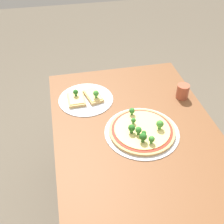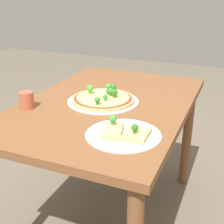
{
  "view_description": "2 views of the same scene",
  "coord_description": "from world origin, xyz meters",
  "px_view_note": "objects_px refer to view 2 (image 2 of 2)",
  "views": [
    {
      "loc": [
        0.93,
        -0.32,
        1.7
      ],
      "look_at": [
        -0.16,
        -0.09,
        0.76
      ],
      "focal_mm": 45.0,
      "sensor_mm": 36.0,
      "label": 1
    },
    {
      "loc": [
        -1.36,
        -0.6,
        1.3
      ],
      "look_at": [
        -0.16,
        -0.09,
        0.76
      ],
      "focal_mm": 50.0,
      "sensor_mm": 36.0,
      "label": 2
    }
  ],
  "objects_px": {
    "dining_table": "(107,120)",
    "drinking_cup": "(27,100)",
    "pizza_tray_slice": "(124,133)",
    "pizza_tray_whole": "(103,98)"
  },
  "relations": [
    {
      "from": "dining_table",
      "to": "pizza_tray_slice",
      "type": "height_order",
      "value": "pizza_tray_slice"
    },
    {
      "from": "dining_table",
      "to": "pizza_tray_whole",
      "type": "bearing_deg",
      "value": 79.36
    },
    {
      "from": "dining_table",
      "to": "pizza_tray_slice",
      "type": "distance_m",
      "value": 0.4
    },
    {
      "from": "dining_table",
      "to": "drinking_cup",
      "type": "bearing_deg",
      "value": 125.02
    },
    {
      "from": "dining_table",
      "to": "drinking_cup",
      "type": "height_order",
      "value": "drinking_cup"
    },
    {
      "from": "dining_table",
      "to": "drinking_cup",
      "type": "distance_m",
      "value": 0.42
    },
    {
      "from": "dining_table",
      "to": "pizza_tray_whole",
      "type": "xyz_separation_m",
      "value": [
        0.0,
        0.02,
        0.12
      ]
    },
    {
      "from": "dining_table",
      "to": "drinking_cup",
      "type": "xyz_separation_m",
      "value": [
        -0.23,
        0.32,
        0.14
      ]
    },
    {
      "from": "pizza_tray_whole",
      "to": "dining_table",
      "type": "bearing_deg",
      "value": -100.64
    },
    {
      "from": "pizza_tray_slice",
      "to": "pizza_tray_whole",
      "type": "bearing_deg",
      "value": 36.2
    }
  ]
}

